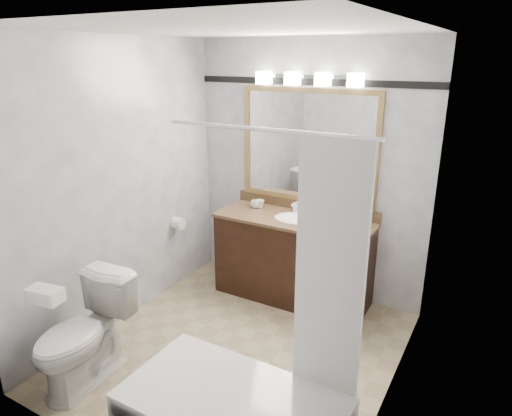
# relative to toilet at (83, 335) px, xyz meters

# --- Properties ---
(room) EXTENTS (2.42, 2.62, 2.52)m
(room) POSITION_rel_toilet_xyz_m (0.79, 0.88, 0.85)
(room) COLOR tan
(room) RESTS_ON ground
(vanity) EXTENTS (1.53, 0.58, 0.97)m
(vanity) POSITION_rel_toilet_xyz_m (0.79, 1.90, 0.04)
(vanity) COLOR black
(vanity) RESTS_ON ground
(mirror) EXTENTS (1.40, 0.04, 1.10)m
(mirror) POSITION_rel_toilet_xyz_m (0.79, 2.17, 1.10)
(mirror) COLOR #A18149
(mirror) RESTS_ON room
(vanity_light_bar) EXTENTS (1.02, 0.14, 0.12)m
(vanity_light_bar) POSITION_rel_toilet_xyz_m (0.79, 2.11, 1.74)
(vanity_light_bar) COLOR silver
(vanity_light_bar) RESTS_ON room
(accent_stripe) EXTENTS (2.40, 0.01, 0.06)m
(accent_stripe) POSITION_rel_toilet_xyz_m (0.79, 2.18, 1.70)
(accent_stripe) COLOR black
(accent_stripe) RESTS_ON room
(tp_roll) EXTENTS (0.11, 0.12, 0.12)m
(tp_roll) POSITION_rel_toilet_xyz_m (-0.35, 1.55, 0.30)
(tp_roll) COLOR white
(tp_roll) RESTS_ON room
(toilet) EXTENTS (0.50, 0.81, 0.80)m
(toilet) POSITION_rel_toilet_xyz_m (0.00, 0.00, 0.00)
(toilet) COLOR white
(toilet) RESTS_ON ground
(tissue_box) EXTENTS (0.25, 0.16, 0.10)m
(tissue_box) POSITION_rel_toilet_xyz_m (0.00, -0.24, 0.45)
(tissue_box) COLOR white
(tissue_box) RESTS_ON toilet
(coffee_maker) EXTENTS (0.17, 0.21, 0.33)m
(coffee_maker) POSITION_rel_toilet_xyz_m (1.34, 1.83, 0.62)
(coffee_maker) COLOR black
(coffee_maker) RESTS_ON vanity
(cup_left) EXTENTS (0.13, 0.13, 0.08)m
(cup_left) POSITION_rel_toilet_xyz_m (0.31, 1.99, 0.49)
(cup_left) COLOR white
(cup_left) RESTS_ON vanity
(cup_right) EXTENTS (0.10, 0.10, 0.08)m
(cup_right) POSITION_rel_toilet_xyz_m (0.35, 2.01, 0.49)
(cup_right) COLOR white
(cup_right) RESTS_ON vanity
(soap_bottle_a) EXTENTS (0.06, 0.06, 0.11)m
(soap_bottle_a) POSITION_rel_toilet_xyz_m (0.75, 2.06, 0.51)
(soap_bottle_a) COLOR white
(soap_bottle_a) RESTS_ON vanity
(soap_bottle_b) EXTENTS (0.08, 0.08, 0.08)m
(soap_bottle_b) POSITION_rel_toilet_xyz_m (0.97, 2.09, 0.49)
(soap_bottle_b) COLOR white
(soap_bottle_b) RESTS_ON vanity
(soap_bar) EXTENTS (0.10, 0.08, 0.03)m
(soap_bar) POSITION_rel_toilet_xyz_m (0.85, 2.02, 0.47)
(soap_bar) COLOR beige
(soap_bar) RESTS_ON vanity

